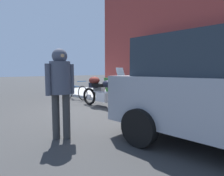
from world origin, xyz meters
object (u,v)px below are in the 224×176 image
Objects in this scene: pedestrian_walking at (60,83)px; sandwich_board_sign at (111,87)px; touring_motorcycle at (102,90)px; parked_bicycle at (75,91)px.

sandwich_board_sign is at bearing 125.10° from pedestrian_walking.
touring_motorcycle is 1.31× the size of pedestrian_walking.
pedestrian_walking is 5.34m from sandwich_board_sign.
touring_motorcycle is 3.20m from pedestrian_walking.
parked_bicycle is at bearing -125.57° from sandwich_board_sign.
parked_bicycle is 1.99× the size of sandwich_board_sign.
parked_bicycle is 1.00× the size of pedestrian_walking.
touring_motorcycle is at bearing -53.03° from sandwich_board_sign.
touring_motorcycle reaches higher than parked_bicycle.
touring_motorcycle is at bearing 123.82° from pedestrian_walking.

